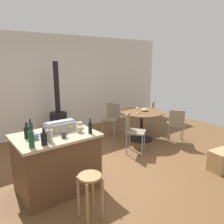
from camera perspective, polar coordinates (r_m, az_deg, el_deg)
name	(u,v)px	position (r m, az deg, el deg)	size (l,w,h in m)	color
ground_plane	(110,167)	(4.39, -0.64, -14.11)	(8.80, 8.80, 0.00)	brown
back_wall	(50,85)	(6.32, -15.77, 6.73)	(8.00, 0.10, 2.70)	beige
kitchen_island	(57,162)	(3.67, -14.13, -12.36)	(1.22, 0.89, 0.91)	brown
wooden_stool	(90,188)	(2.98, -5.70, -18.94)	(0.30, 0.30, 0.61)	#A37A4C
dining_table	(142,118)	(5.68, 7.71, -1.58)	(1.09, 1.09, 0.74)	black
folding_chair_near	(176,123)	(5.65, 16.21, -2.82)	(0.56, 0.56, 0.85)	#7F705B
folding_chair_far	(149,113)	(6.49, 9.53, -0.22)	(0.56, 0.56, 0.88)	#7F705B
folding_chair_left	(112,117)	(6.00, -0.09, -1.24)	(0.55, 0.55, 0.86)	#7F705B
folding_chair_right	(133,129)	(4.88, 5.38, -4.52)	(0.56, 0.56, 0.88)	#7F705B
wood_stove	(59,120)	(5.94, -13.68, -1.96)	(0.44, 0.45, 1.99)	black
toolbox	(60,126)	(3.61, -13.26, -3.63)	(0.47, 0.24, 0.17)	gray
bottle_0	(31,128)	(3.58, -20.31, -4.03)	(0.06, 0.06, 0.25)	black
bottle_1	(50,135)	(3.19, -15.83, -5.83)	(0.08, 0.08, 0.24)	#B7B2AD
bottle_2	(90,128)	(3.42, -5.66, -4.04)	(0.06, 0.06, 0.24)	black
bottle_3	(31,139)	(3.05, -20.18, -6.49)	(0.07, 0.07, 0.31)	#194C23
bottle_4	(27,132)	(3.43, -21.19, -4.89)	(0.08, 0.08, 0.24)	black
bottle_5	(44,138)	(3.10, -17.19, -6.55)	(0.08, 0.08, 0.23)	black
cup_0	(36,137)	(3.35, -19.15, -6.03)	(0.12, 0.09, 0.08)	#4C7099
cup_1	(80,130)	(3.49, -8.31, -4.55)	(0.12, 0.08, 0.10)	tan
cup_2	(64,135)	(3.30, -12.35, -5.75)	(0.11, 0.07, 0.10)	#383838
cup_3	(80,125)	(3.71, -8.30, -3.37)	(0.12, 0.09, 0.11)	tan
wine_glass	(137,108)	(5.49, 6.58, 0.92)	(0.07, 0.07, 0.14)	silver
serving_bowl	(145,110)	(5.71, 8.50, 0.60)	(0.18, 0.18, 0.07)	tan
cardboard_box	(222,160)	(4.68, 26.52, -11.17)	(0.46, 0.31, 0.39)	tan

